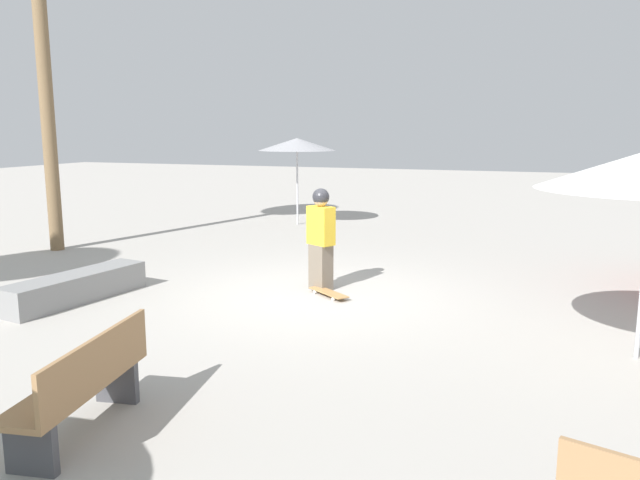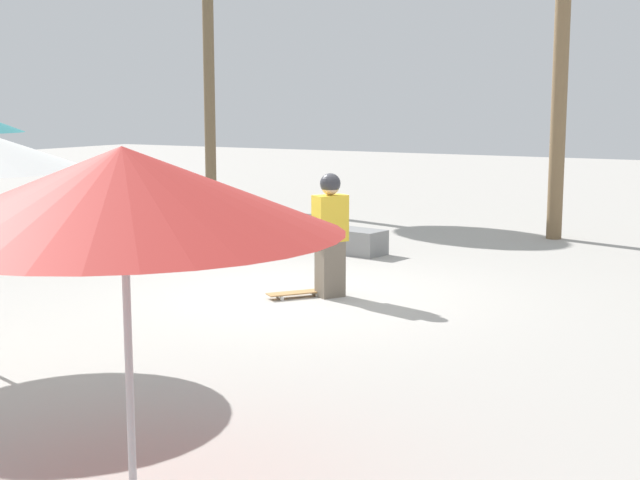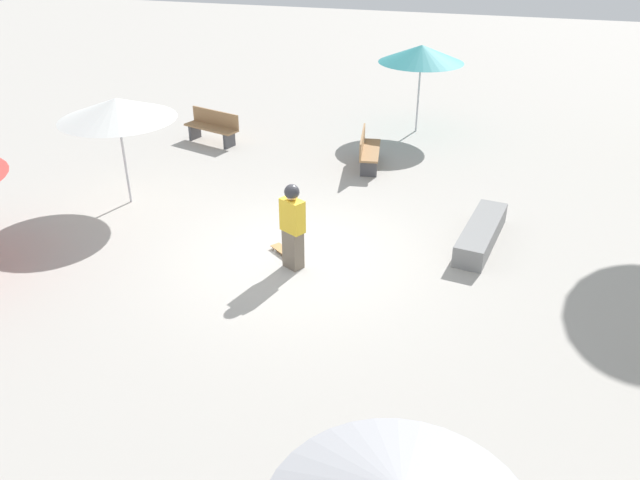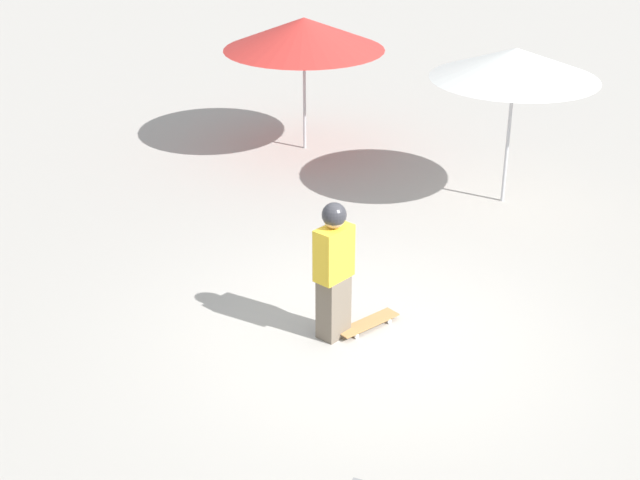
# 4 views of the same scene
# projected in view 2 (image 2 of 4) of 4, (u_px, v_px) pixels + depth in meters

# --- Properties ---
(ground_plane) EXTENTS (60.00, 60.00, 0.00)m
(ground_plane) POSITION_uv_depth(u_px,v_px,m) (304.00, 294.00, 11.60)
(ground_plane) COLOR #ADA8A0
(skater_main) EXTENTS (0.41, 0.48, 1.59)m
(skater_main) POSITION_uv_depth(u_px,v_px,m) (330.00, 231.00, 11.35)
(skater_main) COLOR #726656
(skater_main) RESTS_ON ground_plane
(skateboard) EXTENTS (0.64, 0.76, 0.07)m
(skateboard) POSITION_uv_depth(u_px,v_px,m) (297.00, 293.00, 11.43)
(skateboard) COLOR #B7844C
(skateboard) RESTS_ON ground_plane
(concrete_ledge) EXTENTS (2.31, 0.88, 0.41)m
(concrete_ledge) POSITION_uv_depth(u_px,v_px,m) (325.00, 238.00, 15.05)
(concrete_ledge) COLOR gray
(concrete_ledge) RESTS_ON ground_plane
(bench_near) EXTENTS (1.65, 0.70, 0.85)m
(bench_near) POSITION_uv_depth(u_px,v_px,m) (55.00, 233.00, 14.08)
(bench_near) COLOR #47474C
(bench_near) RESTS_ON ground_plane
(shade_umbrella_red) EXTENTS (2.66, 2.66, 2.23)m
(shade_umbrella_red) POSITION_uv_depth(u_px,v_px,m) (123.00, 190.00, 5.29)
(shade_umbrella_red) COLOR #B7B7BC
(shade_umbrella_red) RESTS_ON ground_plane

